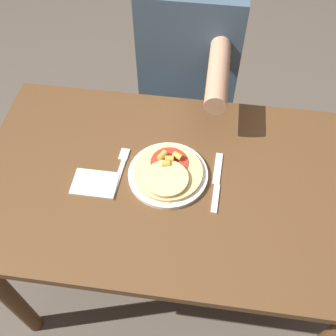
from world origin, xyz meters
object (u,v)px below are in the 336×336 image
object	(u,v)px
pizza	(168,172)
knife	(217,183)
dining_table	(174,202)
plate	(168,174)
person_diner	(189,68)
fork	(121,167)

from	to	relation	value
pizza	knife	distance (m)	0.15
dining_table	plate	xyz separation A→B (m)	(-0.02, 0.01, 0.13)
pizza	plate	bearing A→B (deg)	87.08
dining_table	knife	distance (m)	0.18
dining_table	person_diner	size ratio (longest dim) A/B	0.98
plate	pizza	distance (m)	0.02
plate	person_diner	world-z (taller)	person_diner
dining_table	knife	world-z (taller)	knife
pizza	knife	world-z (taller)	pizza
fork	knife	xyz separation A→B (m)	(0.30, -0.02, 0.00)
fork	knife	size ratio (longest dim) A/B	0.80
plate	fork	world-z (taller)	plate
plate	dining_table	bearing A→B (deg)	-30.02
pizza	fork	world-z (taller)	pizza
fork	knife	bearing A→B (deg)	-3.37
plate	fork	bearing A→B (deg)	176.10
plate	pizza	size ratio (longest dim) A/B	1.15
knife	fork	bearing A→B (deg)	176.63
knife	plate	bearing A→B (deg)	177.17
dining_table	plate	size ratio (longest dim) A/B	5.01
dining_table	knife	size ratio (longest dim) A/B	5.53
pizza	person_diner	size ratio (longest dim) A/B	0.17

